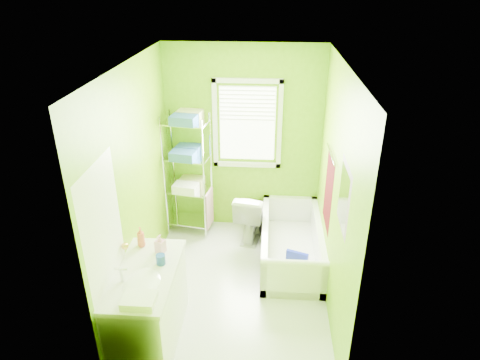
# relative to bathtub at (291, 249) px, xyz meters

# --- Properties ---
(ground) EXTENTS (2.90, 2.90, 0.00)m
(ground) POSITION_rel_bathtub_xyz_m (-0.67, -0.60, -0.17)
(ground) COLOR silver
(ground) RESTS_ON ground
(room_envelope) EXTENTS (2.14, 2.94, 2.62)m
(room_envelope) POSITION_rel_bathtub_xyz_m (-0.67, -0.60, 1.38)
(room_envelope) COLOR #68A207
(room_envelope) RESTS_ON ground
(window) EXTENTS (0.92, 0.05, 1.22)m
(window) POSITION_rel_bathtub_xyz_m (-0.62, 0.82, 1.45)
(window) COLOR white
(window) RESTS_ON ground
(door) EXTENTS (0.09, 0.80, 2.00)m
(door) POSITION_rel_bathtub_xyz_m (-1.71, -1.60, 0.83)
(door) COLOR white
(door) RESTS_ON ground
(right_wall_decor) EXTENTS (0.04, 1.48, 1.17)m
(right_wall_decor) POSITION_rel_bathtub_xyz_m (0.36, -0.62, 1.15)
(right_wall_decor) COLOR #49080B
(right_wall_decor) RESTS_ON ground
(bathtub) EXTENTS (0.75, 1.61, 0.52)m
(bathtub) POSITION_rel_bathtub_xyz_m (0.00, 0.00, 0.00)
(bathtub) COLOR white
(bathtub) RESTS_ON ground
(toilet) EXTENTS (0.51, 0.75, 0.71)m
(toilet) POSITION_rel_bathtub_xyz_m (-0.53, 0.50, 0.19)
(toilet) COLOR white
(toilet) RESTS_ON ground
(vanity) EXTENTS (0.57, 1.12, 1.06)m
(vanity) POSITION_rel_bathtub_xyz_m (-1.45, -1.46, 0.28)
(vanity) COLOR white
(vanity) RESTS_ON ground
(wire_shelf_unit) EXTENTS (0.64, 0.51, 1.75)m
(wire_shelf_unit) POSITION_rel_bathtub_xyz_m (-1.39, 0.62, 0.91)
(wire_shelf_unit) COLOR silver
(wire_shelf_unit) RESTS_ON ground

